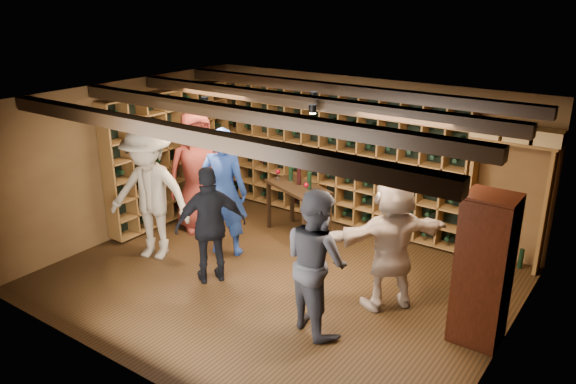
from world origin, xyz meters
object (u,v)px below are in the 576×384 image
Objects in this scene: man_grey_suit at (316,261)px; guest_red_floral at (198,171)px; tasting_table at (298,191)px; display_cabinet at (483,273)px; guest_woman_black at (211,225)px; guest_khaki at (149,193)px; man_blue_shirt at (224,192)px; guest_beige at (391,241)px.

guest_red_floral is at bearing 0.40° from man_grey_suit.
display_cabinet is at bearing 0.97° from tasting_table.
display_cabinet is 3.51m from guest_woman_black.
guest_woman_black is (1.40, -1.22, -0.19)m from guest_red_floral.
tasting_table is at bearing -27.56° from man_grey_suit.
guest_woman_black is at bearing -100.04° from guest_red_floral.
guest_red_floral is 1.69m from tasting_table.
guest_khaki is at bearing -104.28° from tasting_table.
guest_khaki is at bearing 19.92° from man_grey_suit.
man_grey_suit is at bearing -82.37° from guest_red_floral.
man_blue_shirt is 1.20× the size of guest_woman_black.
tasting_table is at bearing -78.96° from guest_beige.
display_cabinet is at bearing -9.05° from guest_khaki.
guest_khaki is (-0.81, -0.72, 0.02)m from man_blue_shirt.
man_blue_shirt reaches higher than man_grey_suit.
guest_khaki is 3.61m from guest_beige.
guest_red_floral is (-0.97, 0.45, 0.02)m from man_blue_shirt.
guest_beige reaches higher than tasting_table.
tasting_table is (1.35, 1.89, -0.25)m from guest_khaki.
man_blue_shirt is at bearing 24.55° from guest_khaki.
man_grey_suit is at bearing 121.69° from guest_woman_black.
guest_red_floral is at bearing 173.90° from display_cabinet.
guest_red_floral reaches higher than tasting_table.
display_cabinet is 1.38× the size of tasting_table.
guest_woman_black is 1.26m from guest_khaki.
tasting_table is (0.11, 1.94, -0.06)m from guest_woman_black.
guest_red_floral reaches higher than man_blue_shirt.
man_blue_shirt is at bearing 179.04° from display_cabinet.
display_cabinet is 1.00× the size of man_grey_suit.
guest_woman_black is 0.82× the size of guest_khaki.
man_grey_suit is 1.06× the size of guest_woman_black.
guest_woman_black is (0.43, -0.77, -0.16)m from man_blue_shirt.
man_blue_shirt is at bearing -50.64° from guest_beige.
man_blue_shirt is 0.98× the size of guest_red_floral.
guest_beige is (-1.16, 0.09, 0.04)m from display_cabinet.
man_blue_shirt is 1.31m from tasting_table.
display_cabinet is at bearing -64.98° from guest_red_floral.
man_blue_shirt is at bearing -83.85° from guest_red_floral.
guest_beige is at bearing 146.09° from guest_woman_black.
guest_red_floral reaches higher than man_grey_suit.
guest_red_floral is 3.71m from guest_beige.
display_cabinet is 4.87m from guest_red_floral.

